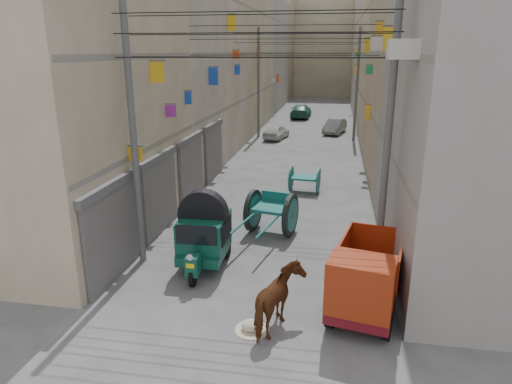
% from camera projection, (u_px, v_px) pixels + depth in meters
% --- Properties ---
extents(building_row_left, '(8.00, 62.00, 14.00)m').
position_uv_depth(building_row_left, '(221.00, 50.00, 39.76)').
color(building_row_left, '#C1B092').
rests_on(building_row_left, ground).
extents(building_row_right, '(8.00, 62.00, 14.00)m').
position_uv_depth(building_row_right, '(411.00, 49.00, 37.14)').
color(building_row_right, gray).
rests_on(building_row_right, ground).
extents(end_cap_building, '(22.00, 10.00, 13.00)m').
position_uv_depth(end_cap_building, '(324.00, 50.00, 68.43)').
color(end_cap_building, '#B5AF8F').
rests_on(end_cap_building, ground).
extents(shutters_left, '(0.18, 14.40, 2.88)m').
position_uv_depth(shutters_left, '(177.00, 178.00, 18.22)').
color(shutters_left, '#47474C').
rests_on(shutters_left, ground).
extents(signboards, '(8.22, 40.52, 5.67)m').
position_uv_depth(signboards, '(299.00, 101.00, 27.62)').
color(signboards, '#1A924B').
rests_on(signboards, ground).
extents(ac_units, '(0.70, 6.55, 3.35)m').
position_uv_depth(ac_units, '(394.00, 11.00, 12.67)').
color(ac_units, beige).
rests_on(ac_units, ground).
extents(utility_poles, '(7.40, 22.20, 8.00)m').
position_uv_depth(utility_poles, '(292.00, 100.00, 23.07)').
color(utility_poles, '#525254').
rests_on(utility_poles, ground).
extents(overhead_cables, '(7.40, 22.52, 1.12)m').
position_uv_depth(overhead_cables, '(288.00, 41.00, 19.80)').
color(overhead_cables, black).
rests_on(overhead_cables, ground).
extents(auto_rickshaw, '(1.54, 2.64, 1.85)m').
position_uv_depth(auto_rickshaw, '(204.00, 232.00, 13.84)').
color(auto_rickshaw, black).
rests_on(auto_rickshaw, ground).
extents(tonga_cart, '(1.94, 3.60, 1.54)m').
position_uv_depth(tonga_cart, '(271.00, 212.00, 16.45)').
color(tonga_cart, black).
rests_on(tonga_cart, ground).
extents(mini_truck, '(2.16, 3.62, 1.90)m').
position_uv_depth(mini_truck, '(365.00, 284.00, 11.16)').
color(mini_truck, black).
rests_on(mini_truck, ground).
extents(second_cart, '(1.46, 1.32, 1.20)m').
position_uv_depth(second_cart, '(305.00, 179.00, 21.32)').
color(second_cart, '#16615D').
rests_on(second_cart, ground).
extents(feed_sack, '(0.52, 0.41, 0.26)m').
position_uv_depth(feed_sack, '(252.00, 325.00, 10.82)').
color(feed_sack, beige).
rests_on(feed_sack, ground).
extents(horse, '(1.23, 1.94, 1.52)m').
position_uv_depth(horse, '(279.00, 301.00, 10.68)').
color(horse, brown).
rests_on(horse, ground).
extents(distant_car_white, '(1.88, 3.38, 1.09)m').
position_uv_depth(distant_car_white, '(276.00, 132.00, 34.21)').
color(distant_car_white, silver).
rests_on(distant_car_white, ground).
extents(distant_car_grey, '(1.96, 3.65, 1.14)m').
position_uv_depth(distant_car_grey, '(335.00, 126.00, 36.51)').
color(distant_car_grey, slate).
rests_on(distant_car_grey, ground).
extents(distant_car_green, '(1.91, 4.50, 1.29)m').
position_uv_depth(distant_car_green, '(301.00, 111.00, 45.05)').
color(distant_car_green, '#1F5C48').
rests_on(distant_car_green, ground).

